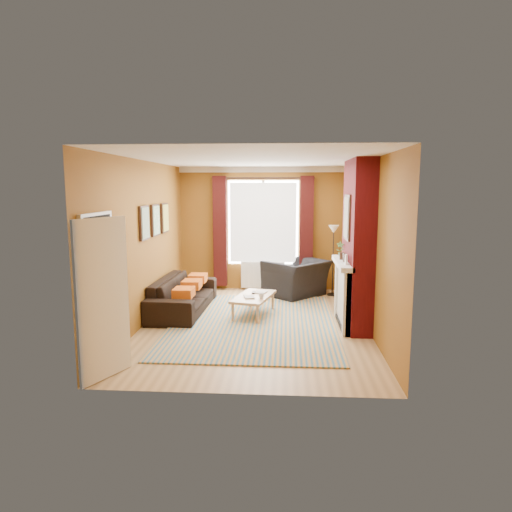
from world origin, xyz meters
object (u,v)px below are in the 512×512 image
coffee_table (254,298)px  floor_lamp (333,240)px  wicker_stool (289,288)px  armchair (296,278)px  sofa (183,295)px

coffee_table → floor_lamp: bearing=60.4°
wicker_stool → floor_lamp: (0.95, 0.38, 0.98)m
armchair → floor_lamp: size_ratio=0.79×
armchair → floor_lamp: 1.15m
coffee_table → wicker_stool: (0.66, 1.36, -0.10)m
coffee_table → sofa: bearing=-175.5°
floor_lamp → wicker_stool: bearing=-158.5°
coffee_table → floor_lamp: (1.61, 1.74, 0.87)m
coffee_table → armchair: bearing=76.3°
armchair → wicker_stool: 0.33m
sofa → wicker_stool: 2.33m
wicker_stool → coffee_table: bearing=-115.8°
floor_lamp → armchair: bearing=-170.5°
coffee_table → wicker_stool: bearing=77.4°
sofa → floor_lamp: bearing=-60.8°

